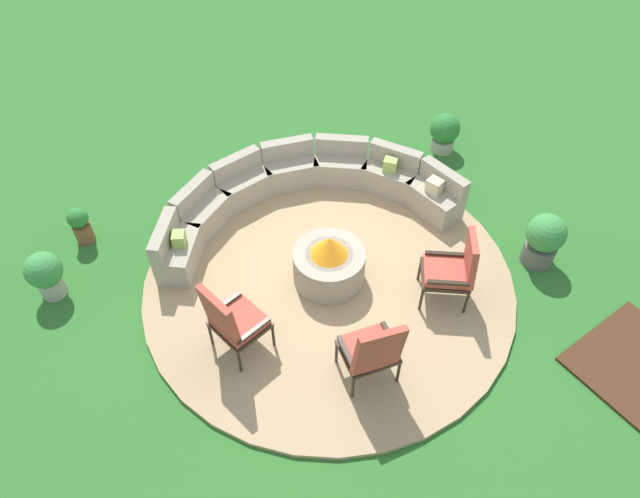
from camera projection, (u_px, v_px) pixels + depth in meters
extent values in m
plane|color=#2D6B28|center=(329.00, 281.00, 7.67)|extent=(24.00, 24.00, 0.00)
cylinder|color=tan|center=(329.00, 279.00, 7.65)|extent=(4.90, 4.90, 0.06)
cube|color=#472B19|center=(633.00, 361.00, 6.80)|extent=(1.45, 1.13, 0.04)
cylinder|color=#9E937F|center=(329.00, 266.00, 7.45)|extent=(0.94, 0.94, 0.48)
cylinder|color=black|center=(329.00, 255.00, 7.29)|extent=(0.61, 0.61, 0.06)
cone|color=orange|center=(329.00, 246.00, 7.17)|extent=(0.49, 0.49, 0.28)
cube|color=#9E937F|center=(434.00, 201.00, 8.33)|extent=(0.50, 0.83, 0.43)
cube|color=#9E937F|center=(444.00, 178.00, 8.13)|extent=(0.21, 0.81, 0.28)
cube|color=#9E937F|center=(390.00, 179.00, 8.67)|extent=(0.76, 0.91, 0.43)
cube|color=#9E937F|center=(396.00, 155.00, 8.49)|extent=(0.50, 0.78, 0.28)
cube|color=#9E937F|center=(340.00, 170.00, 8.82)|extent=(0.89, 0.86, 0.43)
cube|color=#9E937F|center=(342.00, 145.00, 8.66)|extent=(0.70, 0.65, 0.28)
cube|color=#9E937F|center=(290.00, 173.00, 8.77)|extent=(0.90, 0.68, 0.43)
cube|color=#9E937F|center=(287.00, 148.00, 8.60)|extent=(0.80, 0.41, 0.28)
cube|color=#9E937F|center=(243.00, 188.00, 8.52)|extent=(0.82, 0.50, 0.43)
cube|color=#9E937F|center=(235.00, 165.00, 8.34)|extent=(0.80, 0.21, 0.28)
cube|color=#9E937F|center=(205.00, 216.00, 8.12)|extent=(0.91, 0.75, 0.43)
cube|color=#9E937F|center=(192.00, 194.00, 7.91)|extent=(0.79, 0.49, 0.28)
cube|color=#9E937F|center=(179.00, 255.00, 7.62)|extent=(0.87, 0.89, 0.43)
cube|color=#9E937F|center=(164.00, 235.00, 7.37)|extent=(0.65, 0.70, 0.28)
cube|color=#93B756|center=(390.00, 165.00, 8.41)|extent=(0.25, 0.26, 0.19)
cube|color=#93B756|center=(179.00, 239.00, 7.39)|extent=(0.23, 0.24, 0.19)
cube|color=beige|center=(435.00, 186.00, 8.08)|extent=(0.22, 0.24, 0.21)
cylinder|color=#2D2319|center=(244.00, 309.00, 7.04)|extent=(0.04, 0.04, 0.38)
cylinder|color=#2D2319|center=(273.00, 336.00, 6.77)|extent=(0.04, 0.04, 0.38)
cylinder|color=#2D2319|center=(211.00, 334.00, 6.79)|extent=(0.04, 0.04, 0.38)
cylinder|color=#2D2319|center=(240.00, 362.00, 6.53)|extent=(0.04, 0.04, 0.38)
cube|color=#2D2319|center=(240.00, 324.00, 6.62)|extent=(0.63, 0.66, 0.05)
cube|color=#B24738|center=(239.00, 321.00, 6.57)|extent=(0.58, 0.61, 0.09)
cube|color=#B24738|center=(220.00, 316.00, 6.23)|extent=(0.23, 0.56, 0.72)
cube|color=#2D2319|center=(225.00, 304.00, 6.65)|extent=(0.47, 0.12, 0.04)
cube|color=#2D2319|center=(254.00, 331.00, 6.40)|extent=(0.47, 0.12, 0.04)
cylinder|color=#2D2319|center=(336.00, 352.00, 6.62)|extent=(0.04, 0.04, 0.38)
cylinder|color=#2D2319|center=(380.00, 338.00, 6.75)|extent=(0.04, 0.04, 0.38)
cylinder|color=#2D2319|center=(353.00, 388.00, 6.31)|extent=(0.04, 0.04, 0.38)
cylinder|color=#2D2319|center=(398.00, 372.00, 6.44)|extent=(0.04, 0.04, 0.38)
cube|color=#2D2319|center=(368.00, 352.00, 6.37)|extent=(0.71, 0.66, 0.05)
cube|color=#B24738|center=(369.00, 348.00, 6.32)|extent=(0.65, 0.60, 0.09)
cube|color=#B24738|center=(379.00, 351.00, 5.98)|extent=(0.60, 0.25, 0.68)
cube|color=#2D2319|center=(346.00, 352.00, 6.21)|extent=(0.16, 0.44, 0.04)
cube|color=#2D2319|center=(391.00, 338.00, 6.34)|extent=(0.16, 0.44, 0.04)
cylinder|color=#2D2319|center=(421.00, 300.00, 7.13)|extent=(0.04, 0.04, 0.38)
cylinder|color=#2D2319|center=(420.00, 270.00, 7.47)|extent=(0.04, 0.04, 0.38)
cylinder|color=#2D2319|center=(466.00, 303.00, 7.10)|extent=(0.04, 0.04, 0.38)
cylinder|color=#2D2319|center=(463.00, 273.00, 7.44)|extent=(0.04, 0.04, 0.38)
cube|color=#2D2319|center=(445.00, 275.00, 7.13)|extent=(0.79, 0.79, 0.05)
cube|color=#B24738|center=(446.00, 271.00, 7.08)|extent=(0.73, 0.73, 0.09)
cube|color=#B24738|center=(471.00, 258.00, 6.87)|extent=(0.39, 0.47, 0.65)
cube|color=#2D2319|center=(448.00, 283.00, 6.87)|extent=(0.42, 0.36, 0.04)
cube|color=#2D2319|center=(445.00, 254.00, 7.19)|extent=(0.42, 0.36, 0.04)
cylinder|color=brown|center=(84.00, 233.00, 8.07)|extent=(0.25, 0.25, 0.30)
sphere|color=#2D7A33|center=(77.00, 218.00, 7.86)|extent=(0.29, 0.29, 0.29)
cylinder|color=#605B56|center=(538.00, 253.00, 7.81)|extent=(0.43, 0.43, 0.30)
sphere|color=#3D8E42|center=(546.00, 233.00, 7.52)|extent=(0.52, 0.52, 0.52)
cylinder|color=#A89E8E|center=(442.00, 144.00, 9.54)|extent=(0.38, 0.38, 0.21)
sphere|color=#2D7A33|center=(445.00, 128.00, 9.31)|extent=(0.49, 0.49, 0.49)
cylinder|color=#A89E8E|center=(52.00, 286.00, 7.42)|extent=(0.32, 0.32, 0.29)
sphere|color=#3D8E42|center=(43.00, 270.00, 7.19)|extent=(0.47, 0.47, 0.47)
sphere|color=#DB337A|center=(45.00, 264.00, 7.15)|extent=(0.14, 0.14, 0.14)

